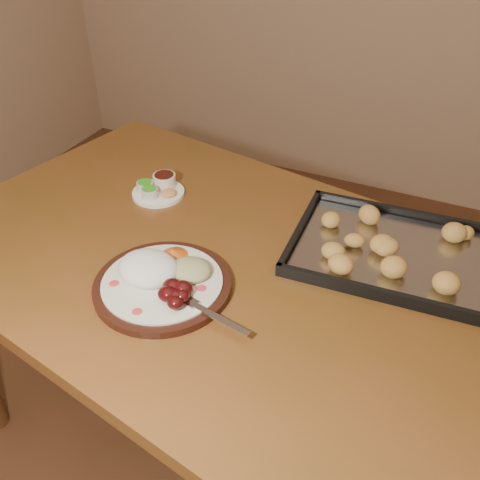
% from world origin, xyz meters
% --- Properties ---
extents(dining_table, '(1.64, 1.17, 0.75)m').
position_xyz_m(dining_table, '(-0.18, 0.22, 0.65)').
color(dining_table, brown).
rests_on(dining_table, ground).
extents(dinner_plate, '(0.39, 0.30, 0.07)m').
position_xyz_m(dinner_plate, '(-0.27, 0.08, 0.77)').
color(dinner_plate, black).
rests_on(dinner_plate, dining_table).
extents(condiment_saucer, '(0.14, 0.14, 0.05)m').
position_xyz_m(condiment_saucer, '(-0.49, 0.41, 0.77)').
color(condiment_saucer, white).
rests_on(condiment_saucer, dining_table).
extents(baking_tray, '(0.49, 0.37, 0.05)m').
position_xyz_m(baking_tray, '(0.16, 0.41, 0.77)').
color(baking_tray, black).
rests_on(baking_tray, dining_table).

